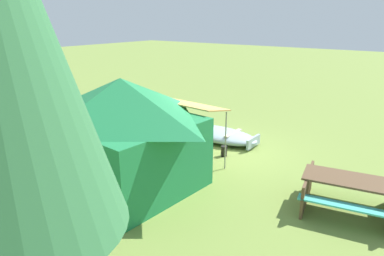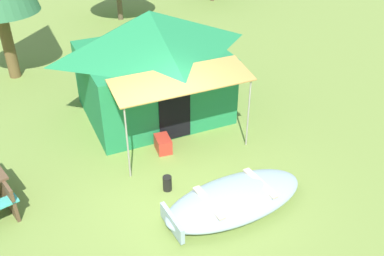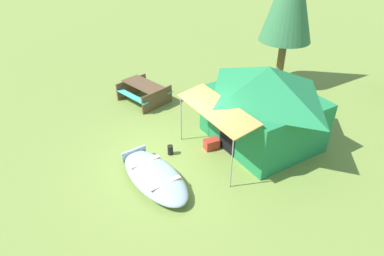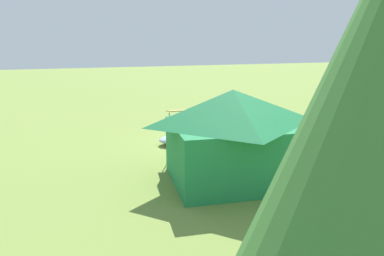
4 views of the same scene
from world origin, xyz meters
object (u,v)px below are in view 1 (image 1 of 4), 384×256
(fuel_can, at_px, (224,151))
(picnic_table, at_px, (348,191))
(beached_rowboat, at_px, (219,134))
(cooler_box, at_px, (184,160))
(canvas_cabin_tent, at_px, (124,131))

(fuel_can, bearing_deg, picnic_table, 163.80)
(beached_rowboat, height_order, picnic_table, picnic_table)
(cooler_box, height_order, fuel_can, cooler_box)
(beached_rowboat, bearing_deg, cooler_box, 98.66)
(cooler_box, relative_size, fuel_can, 1.51)
(beached_rowboat, bearing_deg, fuel_can, 128.96)
(picnic_table, height_order, fuel_can, picnic_table)
(picnic_table, xyz_separation_m, cooler_box, (4.23, 0.20, -0.32))
(picnic_table, distance_m, cooler_box, 4.25)
(picnic_table, relative_size, fuel_can, 6.53)
(beached_rowboat, relative_size, cooler_box, 5.92)
(canvas_cabin_tent, xyz_separation_m, fuel_can, (-1.06, -2.96, -1.22))
(fuel_can, bearing_deg, beached_rowboat, -51.04)
(beached_rowboat, relative_size, fuel_can, 8.92)
(beached_rowboat, xyz_separation_m, picnic_table, (-4.59, 2.16, 0.27))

